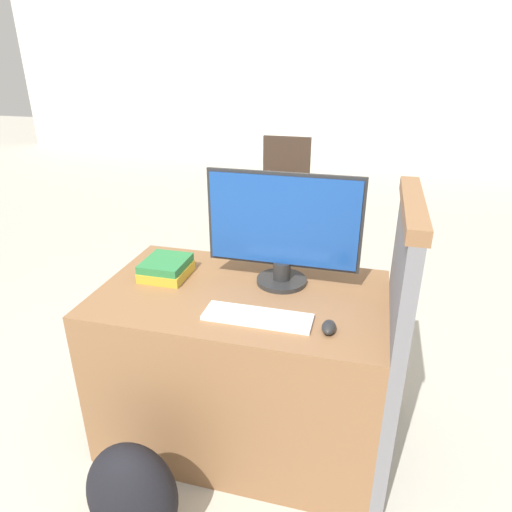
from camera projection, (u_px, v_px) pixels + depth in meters
name	position (u px, v px, depth m)	size (l,w,h in m)	color
ground_plane	(219.00, 491.00, 1.89)	(20.00, 20.00, 0.00)	#BCB7A8
wall_back	(352.00, 71.00, 7.08)	(12.00, 0.06, 2.80)	silver
desk	(243.00, 365.00, 2.06)	(1.20, 0.73, 0.75)	#8C603D
carrel_divider	(392.00, 348.00, 1.77)	(0.07, 0.62, 1.22)	slate
monitor	(283.00, 228.00, 1.88)	(0.65, 0.22, 0.49)	#282828
keyboard	(258.00, 317.00, 1.71)	(0.41, 0.13, 0.02)	white
mouse	(329.00, 327.00, 1.63)	(0.05, 0.09, 0.04)	#262626
book_stack	(166.00, 268.00, 2.03)	(0.19, 0.21, 0.08)	gold
backpack	(131.00, 499.00, 1.62)	(0.34, 0.27, 0.44)	black
far_chair	(284.00, 188.00, 4.21)	(0.44, 0.44, 0.97)	#38281E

